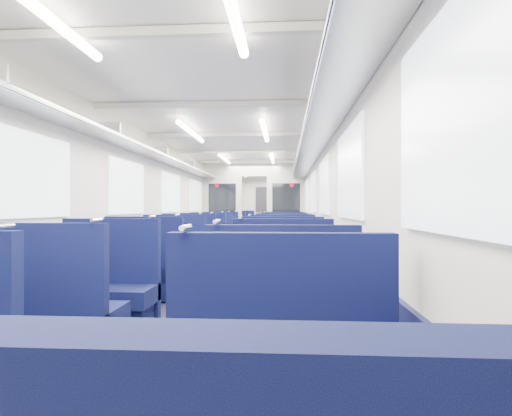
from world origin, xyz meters
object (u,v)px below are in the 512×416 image
object	(u,v)px
seat_9	(284,275)
seat_25	(285,230)
seat_16	(212,243)
seat_8	(148,274)
seat_23	(285,232)
seat_24	(238,230)
seat_14	(202,248)
seat_27	(285,229)
seat_5	(282,334)
seat_7	(283,296)
seat_20	(230,234)
seat_15	(284,248)
bulkhead	(254,204)
seat_4	(50,320)
end_door	(265,211)
seat_26	(242,229)
seat_17	(284,243)
seat_21	(285,235)
seat_6	(106,294)
seat_22	(235,232)
seat_12	(191,253)
seat_19	(284,239)
seat_18	(219,239)
seat_11	(284,262)
seat_13	(284,255)
seat_10	(172,262)

from	to	relation	value
seat_9	seat_25	world-z (taller)	same
seat_16	seat_8	bearing A→B (deg)	-90.00
seat_23	seat_24	bearing A→B (deg)	147.00
seat_14	seat_27	size ratio (longest dim) A/B	1.00
seat_27	seat_5	bearing A→B (deg)	-90.00
seat_7	seat_20	distance (m)	9.22
seat_9	seat_15	distance (m)	3.50
bulkhead	seat_4	bearing A→B (deg)	-95.45
seat_23	seat_25	world-z (taller)	same
end_door	seat_27	xyz separation A→B (m)	(0.83, -1.32, -0.67)
seat_15	seat_26	size ratio (longest dim) A/B	1.00
seat_23	end_door	bearing A→B (deg)	103.01
seat_17	seat_21	bearing A→B (deg)	90.00
seat_6	seat_22	world-z (taller)	same
seat_6	seat_12	xyz separation A→B (m)	(0.00, 3.58, 0.00)
end_door	seat_7	bearing A→B (deg)	-86.57
seat_16	seat_19	size ratio (longest dim) A/B	1.00
seat_18	seat_24	xyz separation A→B (m)	(0.00, 4.45, 0.00)
seat_6	bulkhead	bearing A→B (deg)	83.89
bulkhead	seat_7	distance (m)	7.83
end_door	seat_11	distance (m)	11.42
seat_8	seat_14	bearing A→B (deg)	90.00
end_door	seat_23	xyz separation A→B (m)	(0.83, -3.59, -0.67)
seat_7	seat_22	xyz separation A→B (m)	(-1.66, 10.25, 0.00)
seat_9	seat_15	xyz separation A→B (m)	(0.00, 3.50, 0.00)
seat_18	seat_7	bearing A→B (deg)	-76.41
seat_13	seat_17	distance (m)	2.40
seat_12	seat_24	size ratio (longest dim) A/B	1.00
seat_20	seat_24	distance (m)	2.25
seat_4	seat_16	distance (m)	6.81
seat_13	seat_18	bearing A→B (deg)	115.88
seat_8	seat_15	world-z (taller)	same
seat_12	seat_15	size ratio (longest dim) A/B	1.00
seat_6	seat_18	world-z (taller)	same
seat_16	seat_26	bearing A→B (deg)	90.00
seat_6	seat_19	xyz separation A→B (m)	(1.66, 7.07, 0.00)
seat_8	seat_21	size ratio (longest dim) A/B	1.00
bulkhead	seat_11	world-z (taller)	bulkhead
seat_5	seat_21	xyz separation A→B (m)	(0.00, 10.10, 0.00)
seat_13	seat_10	bearing A→B (deg)	-145.86
seat_14	seat_25	distance (m)	6.90
seat_17	seat_18	distance (m)	1.95
seat_22	seat_27	bearing A→B (deg)	53.67
seat_5	seat_23	bearing A→B (deg)	90.00
seat_13	seat_20	size ratio (longest dim) A/B	1.00
seat_12	seat_10	bearing A→B (deg)	-90.00
seat_16	seat_9	bearing A→B (deg)	-70.14
seat_17	seat_26	distance (m)	6.85
seat_15	seat_24	distance (m)	6.78
seat_4	seat_5	distance (m)	1.67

